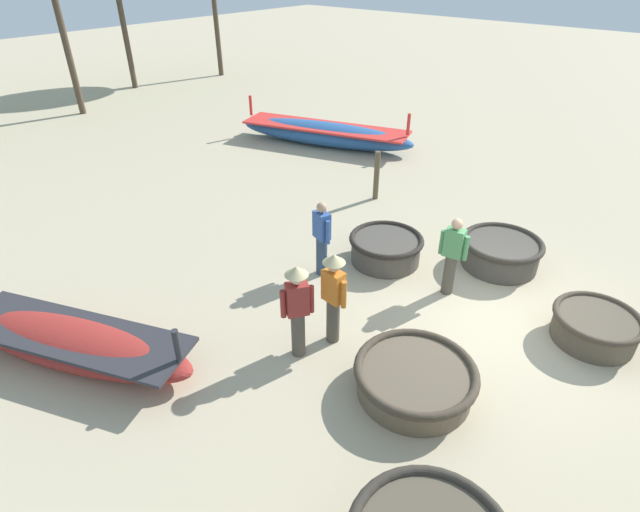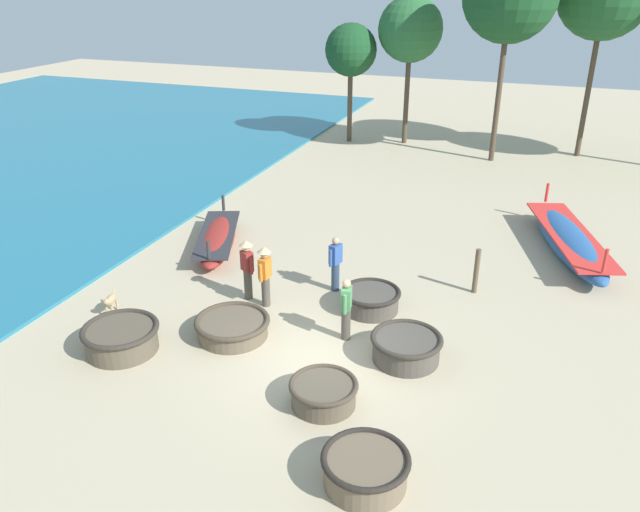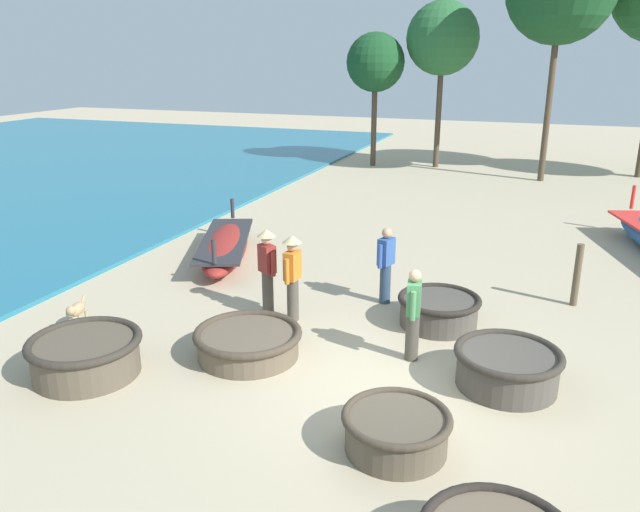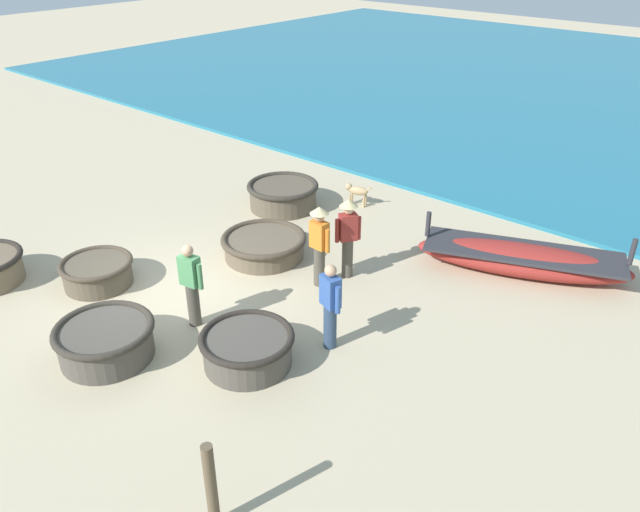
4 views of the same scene
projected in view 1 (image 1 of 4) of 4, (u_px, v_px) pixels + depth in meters
The scene contains 12 objects.
ground_plane at pixel (495, 318), 8.85m from camera, with size 80.00×80.00×0.00m, color #BCAD8C.
coracle_beside_post at pixel (415, 378), 7.26m from camera, with size 1.81×1.81×0.48m.
coracle_front_left at pixel (501, 252), 10.15m from camera, with size 1.62×1.62×0.61m.
coracle_center at pixel (386, 248), 10.32m from camera, with size 1.53×1.53×0.57m.
coracle_far_right at pixel (595, 326), 8.23m from camera, with size 1.41×1.41×0.52m.
long_boat_red_hull at pixel (325, 133), 16.42m from camera, with size 2.97×6.06×1.34m.
long_boat_green_hull at pixel (75, 343), 7.84m from camera, with size 2.55×4.28×1.08m.
fisherman_with_hat at pixel (452, 255), 9.09m from camera, with size 0.27×0.52×1.57m.
fisherman_by_coracle at pixel (333, 293), 7.88m from camera, with size 0.36×0.53×1.67m.
fisherman_crouching at pixel (297, 306), 7.59m from camera, with size 0.46×0.37×1.67m.
fisherman_standing_right at pixel (322, 237), 9.65m from camera, with size 0.31×0.51×1.57m.
mooring_post_mid_beach at pixel (377, 176), 12.74m from camera, with size 0.14×0.14×1.28m, color brown.
Camera 1 is at (-7.29, -2.13, 5.61)m, focal length 28.00 mm.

